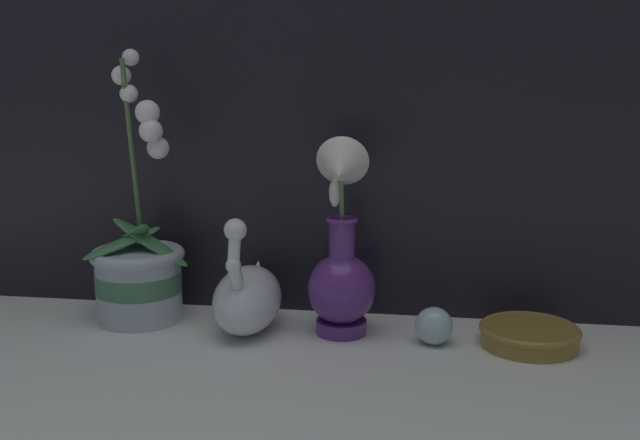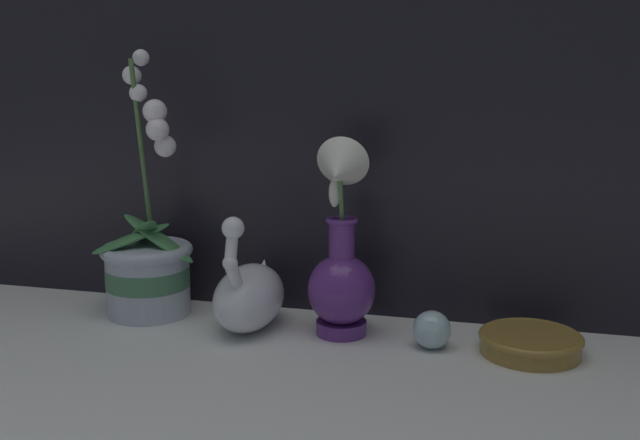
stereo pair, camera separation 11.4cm
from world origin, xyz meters
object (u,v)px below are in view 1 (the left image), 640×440
Objects in this scene: orchid_potted_plant at (139,268)px; swan_figurine at (248,296)px; glass_sphere at (434,326)px; amber_dish at (530,334)px; blue_vase at (341,266)px.

orchid_potted_plant reaches higher than swan_figurine.
orchid_potted_plant is at bearing 172.37° from swan_figurine.
amber_dish is at bearing 5.49° from glass_sphere.
amber_dish is at bearing -0.26° from swan_figurine.
swan_figurine is 3.41× the size of glass_sphere.
glass_sphere is (0.14, -0.02, -0.08)m from blue_vase.
orchid_potted_plant is at bearing 176.78° from blue_vase.
glass_sphere is at bearing -3.08° from swan_figurine.
amber_dish is (0.29, -0.01, -0.09)m from blue_vase.
blue_vase is at bearing 2.46° from swan_figurine.
orchid_potted_plant is 0.34m from blue_vase.
orchid_potted_plant is 0.49m from glass_sphere.
swan_figurine is 1.30× the size of amber_dish.
swan_figurine is 0.63× the size of blue_vase.
swan_figurine is at bearing -177.54° from blue_vase.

